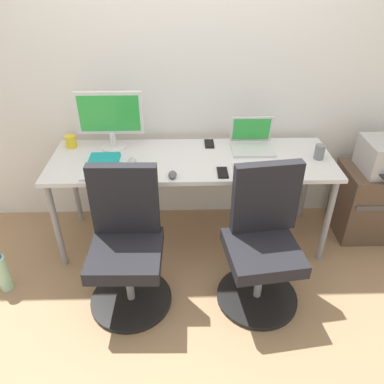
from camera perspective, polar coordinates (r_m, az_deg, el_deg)
The scene contains 18 objects.
ground_plane at distance 3.12m, azimuth -0.02°, elevation -6.83°, with size 5.28×5.28×0.00m, color #9E7A56.
back_wall at distance 2.89m, azimuth -0.25°, elevation 18.96°, with size 4.40×0.04×2.60m, color white.
desk at distance 2.74m, azimuth -0.03°, elevation 4.02°, with size 2.03×0.65×0.73m.
office_chair_left at distance 2.43m, azimuth -9.84°, elevation -8.14°, with size 0.54×0.54×0.94m.
office_chair_right at distance 2.45m, azimuth 10.57°, elevation -7.78°, with size 0.54×0.54×0.94m.
side_cabinet at distance 3.36m, azimuth 25.86°, elevation -1.29°, with size 0.57×0.43×0.58m.
water_bottle_on_floor at distance 2.92m, azimuth -26.76°, elevation -10.81°, with size 0.09×0.09×0.31m.
desktop_monitor at distance 2.83m, azimuth -12.31°, elevation 11.08°, with size 0.48×0.18×0.43m.
open_laptop at distance 2.87m, azimuth 9.08°, elevation 7.55°, with size 0.31×0.26×0.23m.
keyboard_by_monitor at distance 2.55m, azimuth -12.75°, elevation 2.43°, with size 0.34×0.12×0.02m, color silver.
keyboard_by_laptop at distance 2.64m, azimuth 9.82°, elevation 3.98°, with size 0.34×0.12×0.02m, color silver.
mouse_by_monitor at distance 2.48m, azimuth -2.95°, elevation 2.65°, with size 0.06×0.10×0.03m, color #515156.
mouse_by_laptop at distance 2.68m, azimuth -9.08°, elevation 4.70°, with size 0.06×0.10×0.03m, color #B7B7B7.
coffee_mug at distance 3.00m, azimuth -17.82°, elevation 7.27°, with size 0.08×0.08×0.09m, color yellow.
pen_cup at distance 2.84m, azimuth 18.71°, elevation 5.76°, with size 0.07×0.07×0.10m, color slate.
phone_near_laptop at distance 2.92m, azimuth 2.63°, elevation 7.30°, with size 0.07×0.14×0.01m, color black.
phone_near_monitor at distance 2.53m, azimuth 4.64°, elevation 2.95°, with size 0.07×0.14×0.01m, color black.
notebook at distance 2.75m, azimuth -13.09°, elevation 4.94°, with size 0.21×0.15×0.03m, color teal.
Camera 1 is at (-0.06, -2.40, 2.00)m, focal length 35.29 mm.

